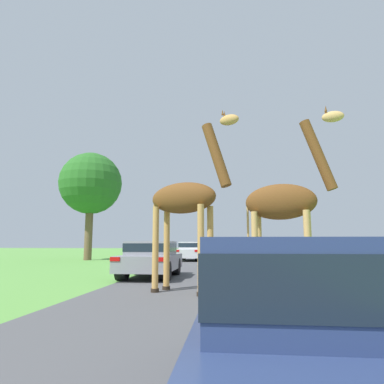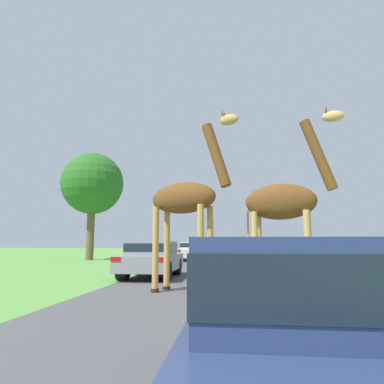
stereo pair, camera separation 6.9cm
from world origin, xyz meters
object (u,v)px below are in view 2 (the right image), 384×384
at_px(car_queue_right, 252,254).
at_px(car_queue_left, 256,251).
at_px(car_far_ahead, 278,261).
at_px(car_lead_maroon, 320,328).
at_px(giraffe_near_road, 187,202).
at_px(car_rear_follower, 152,258).
at_px(car_verge_right, 192,251).
at_px(tree_centre_back, 92,184).
at_px(giraffe_companion, 285,204).

distance_m(car_queue_right, car_queue_left, 7.23).
bearing_deg(car_far_ahead, car_lead_maroon, -95.85).
bearing_deg(giraffe_near_road, car_rear_follower, -131.90).
bearing_deg(car_far_ahead, car_verge_right, 110.02).
bearing_deg(car_rear_follower, car_far_ahead, -5.14).
relative_size(car_lead_maroon, tree_centre_back, 0.52).
xyz_separation_m(car_queue_right, car_queue_left, (0.69, 7.19, -0.01)).
relative_size(giraffe_near_road, car_verge_right, 1.21).
bearing_deg(car_verge_right, car_queue_left, -5.77).
relative_size(car_queue_left, tree_centre_back, 0.51).
xyz_separation_m(giraffe_companion, car_far_ahead, (0.27, 3.84, -1.73)).
bearing_deg(car_far_ahead, car_queue_right, 96.69).
bearing_deg(car_rear_follower, car_verge_right, 89.32).
distance_m(giraffe_companion, car_queue_right, 9.44).
bearing_deg(tree_centre_back, car_queue_left, -1.51).
distance_m(giraffe_companion, car_rear_follower, 6.55).
relative_size(car_queue_right, car_queue_left, 0.93).
relative_size(giraffe_companion, car_rear_follower, 1.24).
height_order(car_queue_left, tree_centre_back, tree_centre_back).
height_order(car_queue_right, car_queue_left, car_queue_right).
bearing_deg(car_verge_right, car_lead_maroon, -81.09).
height_order(car_far_ahead, tree_centre_back, tree_centre_back).
relative_size(car_verge_right, tree_centre_back, 0.49).
xyz_separation_m(giraffe_near_road, car_queue_right, (2.34, 9.08, -1.78)).
xyz_separation_m(car_verge_right, car_rear_follower, (-0.15, -12.68, 0.02)).
relative_size(car_far_ahead, tree_centre_back, 0.52).
xyz_separation_m(giraffe_companion, tree_centre_back, (-12.62, 16.82, 3.65)).
bearing_deg(car_queue_right, car_lead_maroon, -91.58).
distance_m(car_far_ahead, car_verge_right, 13.97).
xyz_separation_m(car_queue_right, car_far_ahead, (0.64, -5.44, -0.06)).
distance_m(car_queue_left, tree_centre_back, 14.00).
bearing_deg(car_queue_left, car_queue_right, -95.44).
distance_m(car_queue_right, tree_centre_back, 15.33).
distance_m(car_lead_maroon, car_rear_follower, 11.62).
bearing_deg(car_rear_follower, tree_centre_back, 122.41).
bearing_deg(tree_centre_back, giraffe_companion, -53.11).
bearing_deg(tree_centre_back, giraffe_near_road, -59.19).
xyz_separation_m(car_queue_left, car_far_ahead, (-0.05, -12.64, -0.04)).
relative_size(car_queue_left, car_rear_follower, 1.09).
relative_size(giraffe_near_road, car_queue_right, 1.24).
bearing_deg(car_queue_left, giraffe_near_road, -100.55).
bearing_deg(car_far_ahead, car_queue_left, 89.79).
bearing_deg(car_verge_right, car_queue_right, -61.65).
height_order(giraffe_companion, car_far_ahead, giraffe_companion).
distance_m(car_queue_left, car_verge_right, 4.85).
xyz_separation_m(giraffe_near_road, car_lead_maroon, (1.90, -6.88, -1.77)).
bearing_deg(giraffe_near_road, tree_centre_back, -126.66).
bearing_deg(car_far_ahead, car_rear_follower, 174.86).
xyz_separation_m(giraffe_companion, car_verge_right, (-4.52, 16.97, -1.67)).
relative_size(car_queue_right, car_verge_right, 0.98).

